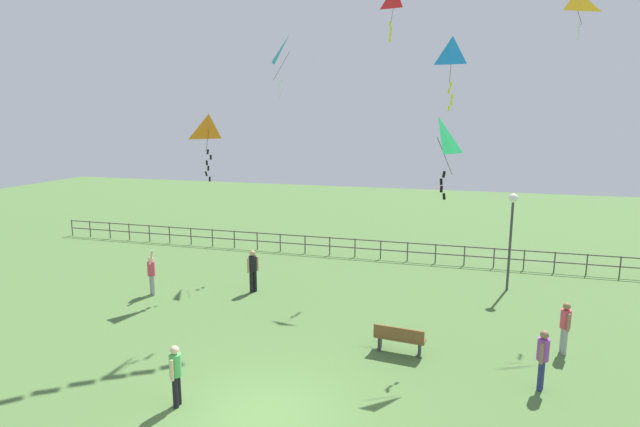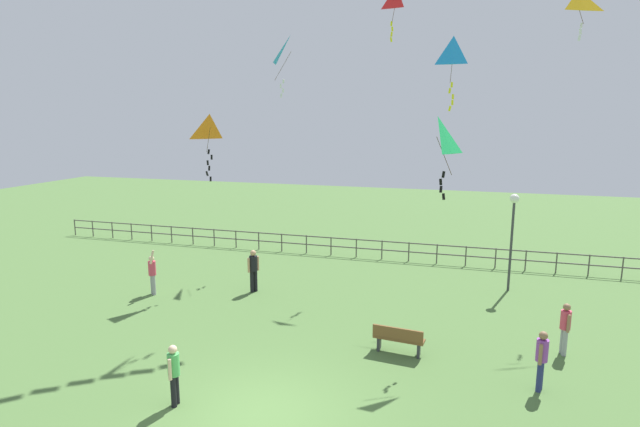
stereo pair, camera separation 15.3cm
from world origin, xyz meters
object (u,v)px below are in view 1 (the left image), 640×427
(lamppost, at_px, (512,220))
(kite_0, at_px, (452,57))
(kite_1, at_px, (395,1))
(kite_6, at_px, (576,5))
(kite_5, at_px, (438,140))
(park_bench, at_px, (399,338))
(kite_2, at_px, (209,130))
(person_4, at_px, (565,325))
(person_2, at_px, (176,372))
(person_1, at_px, (151,272))
(person_0, at_px, (543,356))
(person_3, at_px, (253,268))
(kite_3, at_px, (289,53))

(lamppost, xyz_separation_m, kite_0, (-2.59, -0.19, 6.27))
(kite_1, height_order, kite_6, kite_1)
(kite_1, xyz_separation_m, kite_5, (2.47, -7.81, -5.64))
(park_bench, relative_size, kite_2, 0.58)
(lamppost, distance_m, person_4, 5.98)
(person_2, xyz_separation_m, kite_2, (-3.36, 8.39, 5.51))
(kite_2, bearing_deg, person_2, -68.16)
(kite_2, bearing_deg, lamppost, 13.03)
(kite_1, bearing_deg, person_1, -140.69)
(person_0, relative_size, kite_0, 0.59)
(person_0, height_order, kite_1, kite_1)
(person_3, xyz_separation_m, kite_6, (11.55, 3.66, 9.99))
(person_0, relative_size, person_3, 0.93)
(person_4, bearing_deg, kite_3, 145.29)
(kite_0, height_order, kite_2, kite_0)
(person_2, relative_size, kite_0, 0.57)
(park_bench, height_order, kite_6, kite_6)
(person_0, height_order, kite_2, kite_2)
(park_bench, xyz_separation_m, person_0, (3.75, -1.03, 0.46))
(person_3, bearing_deg, person_1, -158.96)
(kite_3, xyz_separation_m, kite_5, (7.32, -7.71, -3.63))
(lamppost, xyz_separation_m, person_3, (-9.82, -3.04, -1.93))
(park_bench, bearing_deg, kite_2, 153.22)
(kite_1, bearing_deg, kite_2, -142.13)
(person_0, xyz_separation_m, person_4, (0.93, 2.35, -0.01))
(lamppost, distance_m, kite_6, 8.27)
(lamppost, xyz_separation_m, park_bench, (-3.52, -6.83, -2.45))
(person_1, distance_m, person_4, 14.71)
(person_0, bearing_deg, kite_2, 156.62)
(lamppost, bearing_deg, person_2, -126.89)
(kite_0, distance_m, kite_1, 4.52)
(kite_5, bearing_deg, kite_6, 53.77)
(kite_3, height_order, kite_6, kite_6)
(kite_1, bearing_deg, person_4, -51.03)
(person_3, bearing_deg, kite_6, 17.58)
(person_1, distance_m, person_3, 3.96)
(kite_2, relative_size, kite_3, 0.96)
(park_bench, bearing_deg, person_3, 149.01)
(kite_0, distance_m, kite_6, 4.74)
(person_3, bearing_deg, kite_2, 169.72)
(kite_5, bearing_deg, person_4, -0.62)
(kite_2, bearing_deg, person_0, -23.38)
(person_3, xyz_separation_m, kite_0, (7.23, 2.85, 8.20))
(person_2, bearing_deg, kite_1, 76.89)
(kite_2, bearing_deg, kite_5, -17.12)
(lamppost, height_order, person_3, lamppost)
(kite_1, height_order, kite_3, kite_1)
(person_0, height_order, person_1, person_1)
(park_bench, height_order, kite_3, kite_3)
(kite_5, bearing_deg, person_0, -38.98)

